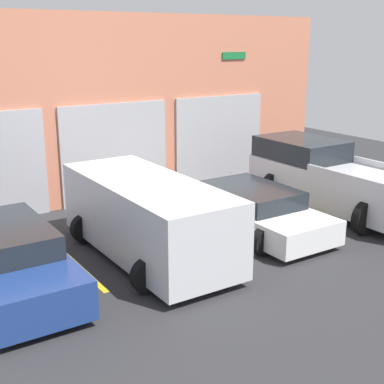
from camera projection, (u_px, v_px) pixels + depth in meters
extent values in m
plane|color=#2D2D30|center=(176.00, 227.00, 13.34)|extent=(28.00, 28.00, 0.00)
cube|color=#D17A5B|center=(115.00, 108.00, 15.28)|extent=(14.51, 0.60, 5.24)
cube|color=#ADADB2|center=(115.00, 153.00, 15.23)|extent=(3.26, 0.08, 2.81)
cube|color=#ADADB2|center=(219.00, 140.00, 17.16)|extent=(3.26, 0.08, 2.81)
cube|color=#197238|center=(234.00, 56.00, 16.71)|extent=(0.90, 0.03, 0.22)
cube|color=silver|center=(338.00, 186.00, 14.46)|extent=(1.87, 5.33, 0.96)
cube|color=#1E2328|center=(301.00, 149.00, 15.43)|extent=(1.72, 2.40, 0.58)
cube|color=silver|center=(352.00, 179.00, 12.87)|extent=(0.08, 2.93, 0.18)
cylinder|color=black|center=(274.00, 187.00, 15.44)|extent=(0.83, 0.22, 0.83)
cylinder|color=black|center=(315.00, 179.00, 16.30)|extent=(0.83, 0.22, 0.83)
cylinder|color=black|center=(366.00, 218.00, 12.78)|extent=(0.83, 0.22, 0.83)
cube|color=white|center=(254.00, 214.00, 13.00)|extent=(1.77, 4.22, 0.56)
cube|color=#1E2328|center=(251.00, 194.00, 12.95)|extent=(1.55, 2.32, 0.40)
cylinder|color=black|center=(197.00, 210.00, 13.68)|extent=(0.62, 0.22, 0.62)
cylinder|color=black|center=(245.00, 201.00, 14.49)|extent=(0.62, 0.22, 0.62)
cylinder|color=black|center=(264.00, 241.00, 11.57)|extent=(0.62, 0.22, 0.62)
cylinder|color=black|center=(315.00, 228.00, 12.38)|extent=(0.62, 0.22, 0.62)
cube|color=navy|center=(8.00, 266.00, 9.91)|extent=(1.70, 4.38, 0.68)
cube|color=#1E2328|center=(4.00, 236.00, 9.84)|extent=(1.50, 2.41, 0.43)
cylinder|color=black|center=(27.00, 244.00, 11.43)|extent=(0.64, 0.22, 0.64)
cylinder|color=black|center=(74.00, 292.00, 9.25)|extent=(0.64, 0.22, 0.64)
cube|color=silver|center=(147.00, 215.00, 11.32)|extent=(1.83, 4.87, 1.53)
cube|color=#1E2328|center=(100.00, 169.00, 13.10)|extent=(1.65, 0.06, 0.28)
cylinder|color=black|center=(85.00, 228.00, 12.28)|extent=(0.68, 0.22, 0.68)
cylinder|color=black|center=(147.00, 216.00, 13.12)|extent=(0.68, 0.22, 0.68)
cylinder|color=black|center=(148.00, 275.00, 9.85)|extent=(0.68, 0.22, 0.68)
cylinder|color=black|center=(219.00, 257.00, 10.69)|extent=(0.68, 0.22, 0.68)
cube|color=gold|center=(84.00, 272.00, 10.81)|extent=(0.12, 2.20, 0.01)
cube|color=gold|center=(204.00, 243.00, 12.35)|extent=(0.12, 2.20, 0.01)
cube|color=gold|center=(297.00, 220.00, 13.88)|extent=(0.12, 2.20, 0.01)
cube|color=gold|center=(371.00, 202.00, 15.42)|extent=(0.12, 2.20, 0.01)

